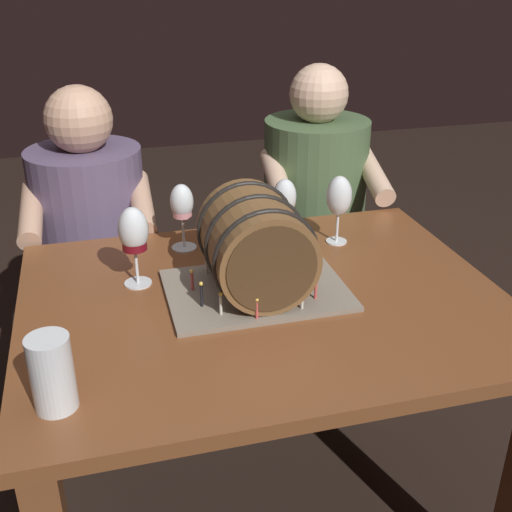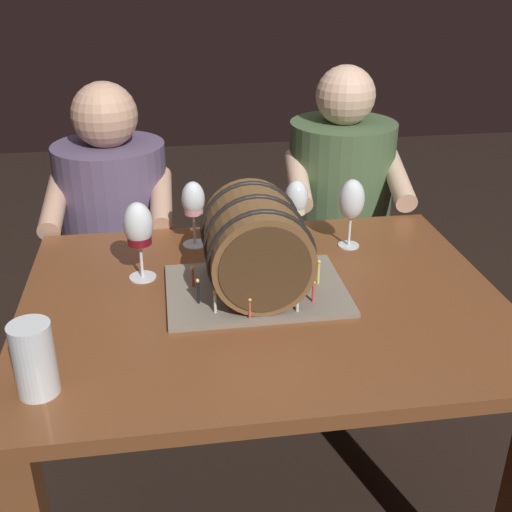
# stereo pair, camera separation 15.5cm
# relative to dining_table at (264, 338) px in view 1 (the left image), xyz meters

# --- Properties ---
(dining_table) EXTENTS (1.18, 0.91, 0.76)m
(dining_table) POSITION_rel_dining_table_xyz_m (0.00, 0.00, 0.00)
(dining_table) COLOR brown
(dining_table) RESTS_ON ground
(barrel_cake) EXTENTS (0.44, 0.32, 0.26)m
(barrel_cake) POSITION_rel_dining_table_xyz_m (-0.01, 0.03, 0.24)
(barrel_cake) COLOR gray
(barrel_cake) RESTS_ON dining_table
(wine_glass_empty) EXTENTS (0.07, 0.07, 0.20)m
(wine_glass_empty) POSITION_rel_dining_table_xyz_m (0.29, 0.26, 0.26)
(wine_glass_empty) COLOR white
(wine_glass_empty) RESTS_ON dining_table
(wine_glass_rose) EXTENTS (0.07, 0.07, 0.19)m
(wine_glass_rose) POSITION_rel_dining_table_xyz_m (-0.15, 0.33, 0.25)
(wine_glass_rose) COLOR white
(wine_glass_rose) RESTS_ON dining_table
(wine_glass_red) EXTENTS (0.08, 0.08, 0.21)m
(wine_glass_red) POSITION_rel_dining_table_xyz_m (-0.29, 0.15, 0.26)
(wine_glass_red) COLOR white
(wine_glass_red) RESTS_ON dining_table
(wine_glass_white) EXTENTS (0.07, 0.07, 0.19)m
(wine_glass_white) POSITION_rel_dining_table_xyz_m (0.14, 0.29, 0.25)
(wine_glass_white) COLOR white
(wine_glass_white) RESTS_ON dining_table
(beer_pint) EXTENTS (0.08, 0.08, 0.15)m
(beer_pint) POSITION_rel_dining_table_xyz_m (-0.49, -0.30, 0.19)
(beer_pint) COLOR white
(beer_pint) RESTS_ON dining_table
(person_seated_left) EXTENTS (0.41, 0.49, 1.15)m
(person_seated_left) POSITION_rel_dining_table_xyz_m (-0.40, 0.74, -0.09)
(person_seated_left) COLOR #372D40
(person_seated_left) RESTS_ON ground
(person_seated_right) EXTENTS (0.44, 0.51, 1.18)m
(person_seated_right) POSITION_rel_dining_table_xyz_m (0.40, 0.74, -0.07)
(person_seated_right) COLOR #2A3A24
(person_seated_right) RESTS_ON ground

